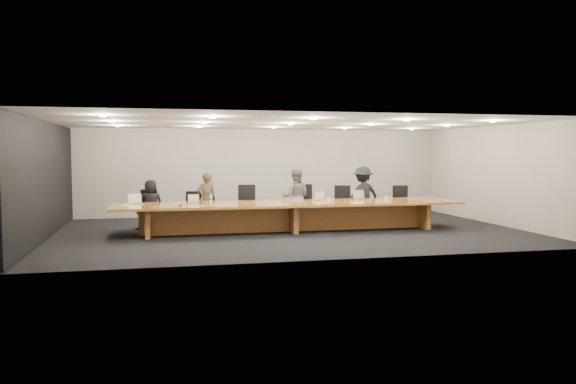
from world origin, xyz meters
name	(u,v)px	position (x,y,z in m)	size (l,w,h in m)	color
ground	(291,231)	(0.00, 0.00, 0.00)	(12.00, 12.00, 0.00)	black
back_wall	(263,172)	(0.00, 4.00, 1.40)	(12.00, 0.02, 2.80)	silver
left_wall_panel	(45,181)	(-5.94, 0.00, 1.37)	(0.08, 7.84, 2.74)	black
conference_table	(291,211)	(0.00, 0.00, 0.52)	(9.00, 1.80, 0.75)	#965B20
chair_far_left	(147,209)	(-3.63, 1.28, 0.54)	(0.55, 0.55, 1.07)	black
chair_left	(192,209)	(-2.46, 1.33, 0.50)	(0.51, 0.51, 1.00)	black
chair_mid_left	(248,205)	(-0.93, 1.30, 0.58)	(0.59, 0.59, 1.16)	black
chair_mid_right	(306,204)	(0.71, 1.18, 0.58)	(0.59, 0.59, 1.17)	black
chair_right	(343,204)	(1.85, 1.29, 0.55)	(0.56, 0.56, 1.11)	black
chair_far_right	(402,203)	(3.66, 1.18, 0.54)	(0.55, 0.55, 1.09)	black
person_a	(151,205)	(-3.54, 1.15, 0.66)	(0.65, 0.42, 1.33)	black
person_b	(206,200)	(-2.07, 1.24, 0.75)	(0.55, 0.36, 1.50)	#37301E
person_c	(296,197)	(0.42, 1.14, 0.79)	(0.77, 0.60, 1.59)	#57575A
person_d	(363,195)	(2.41, 1.14, 0.82)	(1.06, 0.61, 1.64)	black
laptop_a	(136,199)	(-3.89, 0.41, 0.88)	(0.33, 0.24, 0.26)	#B8A88D
laptop_b	(195,199)	(-2.44, 0.35, 0.86)	(0.29, 0.21, 0.23)	tan
laptop_d	(322,196)	(0.96, 0.36, 0.87)	(0.31, 0.23, 0.25)	#BDAF90
laptop_e	(361,195)	(2.06, 0.36, 0.89)	(0.35, 0.25, 0.28)	tan
water_bottle	(211,199)	(-2.03, 0.30, 0.86)	(0.07, 0.07, 0.21)	silver
amber_mug	(202,202)	(-2.28, 0.09, 0.80)	(0.08, 0.08, 0.11)	brown
paper_cup_near	(328,199)	(1.08, 0.20, 0.79)	(0.08, 0.08, 0.09)	white
paper_cup_far	(386,198)	(2.81, 0.37, 0.80)	(0.08, 0.08, 0.10)	white
notepad	(127,205)	(-4.10, 0.14, 0.76)	(0.25, 0.20, 0.02)	silver
lime_gadget	(127,204)	(-4.09, 0.15, 0.78)	(0.15, 0.09, 0.02)	#53AD2E
av_box	(157,207)	(-3.37, -0.61, 0.76)	(0.19, 0.14, 0.03)	silver
mic_left	(181,205)	(-2.82, -0.29, 0.77)	(0.13, 0.13, 0.03)	black
mic_center	(309,204)	(0.33, -0.60, 0.76)	(0.11, 0.11, 0.03)	black
mic_right	(402,201)	(2.91, -0.44, 0.77)	(0.13, 0.13, 0.03)	black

